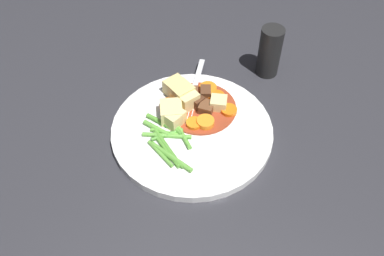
% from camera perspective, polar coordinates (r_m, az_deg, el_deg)
% --- Properties ---
extents(ground_plane, '(3.00, 3.00, 0.00)m').
position_cam_1_polar(ground_plane, '(0.71, -0.00, -0.75)').
color(ground_plane, '#2D2D33').
extents(dinner_plate, '(0.27, 0.27, 0.01)m').
position_cam_1_polar(dinner_plate, '(0.70, -0.00, -0.38)').
color(dinner_plate, white).
rests_on(dinner_plate, ground_plane).
extents(stew_sauce, '(0.13, 0.13, 0.00)m').
position_cam_1_polar(stew_sauce, '(0.73, 1.15, 2.85)').
color(stew_sauce, '#93381E').
rests_on(stew_sauce, dinner_plate).
extents(carrot_slice_0, '(0.03, 0.03, 0.01)m').
position_cam_1_polar(carrot_slice_0, '(0.73, -3.43, 3.23)').
color(carrot_slice_0, orange).
rests_on(carrot_slice_0, dinner_plate).
extents(carrot_slice_1, '(0.04, 0.04, 0.01)m').
position_cam_1_polar(carrot_slice_1, '(0.75, 2.22, 5.37)').
color(carrot_slice_1, orange).
rests_on(carrot_slice_1, dinner_plate).
extents(carrot_slice_2, '(0.05, 0.05, 0.01)m').
position_cam_1_polar(carrot_slice_2, '(0.73, 2.42, 3.55)').
color(carrot_slice_2, orange).
rests_on(carrot_slice_2, dinner_plate).
extents(carrot_slice_3, '(0.03, 0.03, 0.01)m').
position_cam_1_polar(carrot_slice_3, '(0.70, 1.87, 0.76)').
color(carrot_slice_3, orange).
rests_on(carrot_slice_3, dinner_plate).
extents(carrot_slice_4, '(0.04, 0.04, 0.01)m').
position_cam_1_polar(carrot_slice_4, '(0.72, 5.13, 2.41)').
color(carrot_slice_4, orange).
rests_on(carrot_slice_4, dinner_plate).
extents(carrot_slice_5, '(0.04, 0.04, 0.01)m').
position_cam_1_polar(carrot_slice_5, '(0.74, 3.20, 4.30)').
color(carrot_slice_5, orange).
rests_on(carrot_slice_5, dinner_plate).
extents(carrot_slice_6, '(0.04, 0.04, 0.01)m').
position_cam_1_polar(carrot_slice_6, '(0.70, 0.14, 0.66)').
color(carrot_slice_6, orange).
rests_on(carrot_slice_6, dinner_plate).
extents(potato_chunk_0, '(0.04, 0.03, 0.03)m').
position_cam_1_polar(potato_chunk_0, '(0.69, -2.48, 1.35)').
color(potato_chunk_0, '#EAD68C').
rests_on(potato_chunk_0, dinner_plate).
extents(potato_chunk_1, '(0.05, 0.04, 0.03)m').
position_cam_1_polar(potato_chunk_1, '(0.73, -1.45, 4.81)').
color(potato_chunk_1, '#E5CC7A').
rests_on(potato_chunk_1, dinner_plate).
extents(potato_chunk_2, '(0.05, 0.05, 0.03)m').
position_cam_1_polar(potato_chunk_2, '(0.70, -2.89, 2.21)').
color(potato_chunk_2, '#EAD68C').
rests_on(potato_chunk_2, dinner_plate).
extents(potato_chunk_3, '(0.05, 0.05, 0.03)m').
position_cam_1_polar(potato_chunk_3, '(0.74, -2.12, 5.48)').
color(potato_chunk_3, '#E5CC7A').
rests_on(potato_chunk_3, dinner_plate).
extents(potato_chunk_4, '(0.04, 0.04, 0.03)m').
position_cam_1_polar(potato_chunk_4, '(0.72, -0.68, 3.95)').
color(potato_chunk_4, '#EAD68C').
rests_on(potato_chunk_4, dinner_plate).
extents(potato_chunk_5, '(0.04, 0.04, 0.02)m').
position_cam_1_polar(potato_chunk_5, '(0.72, 3.69, 3.40)').
color(potato_chunk_5, '#EAD68C').
rests_on(potato_chunk_5, dinner_plate).
extents(meat_chunk_0, '(0.03, 0.03, 0.02)m').
position_cam_1_polar(meat_chunk_0, '(0.74, 1.89, 4.85)').
color(meat_chunk_0, '#56331E').
rests_on(meat_chunk_0, dinner_plate).
extents(meat_chunk_1, '(0.03, 0.03, 0.02)m').
position_cam_1_polar(meat_chunk_1, '(0.72, 2.21, 2.72)').
color(meat_chunk_1, brown).
rests_on(meat_chunk_1, dinner_plate).
extents(meat_chunk_2, '(0.04, 0.04, 0.02)m').
position_cam_1_polar(meat_chunk_2, '(0.74, -0.13, 4.53)').
color(meat_chunk_2, brown).
rests_on(meat_chunk_2, dinner_plate).
extents(meat_chunk_3, '(0.02, 0.02, 0.02)m').
position_cam_1_polar(meat_chunk_3, '(0.72, 0.70, 3.58)').
color(meat_chunk_3, '#4C2B19').
rests_on(meat_chunk_3, dinner_plate).
extents(green_bean_0, '(0.02, 0.05, 0.01)m').
position_cam_1_polar(green_bean_0, '(0.69, -3.60, -0.65)').
color(green_bean_0, '#66AD42').
rests_on(green_bean_0, dinner_plate).
extents(green_bean_1, '(0.01, 0.05, 0.01)m').
position_cam_1_polar(green_bean_1, '(0.69, -4.95, -0.05)').
color(green_bean_1, '#66AD42').
rests_on(green_bean_1, dinner_plate).
extents(green_bean_2, '(0.04, 0.08, 0.01)m').
position_cam_1_polar(green_bean_2, '(0.67, -3.52, -2.62)').
color(green_bean_2, '#599E38').
rests_on(green_bean_2, dinner_plate).
extents(green_bean_3, '(0.02, 0.08, 0.01)m').
position_cam_1_polar(green_bean_3, '(0.65, -2.84, -4.04)').
color(green_bean_3, '#66AD42').
rests_on(green_bean_3, dinner_plate).
extents(green_bean_4, '(0.03, 0.05, 0.01)m').
position_cam_1_polar(green_bean_4, '(0.70, -2.65, 0.55)').
color(green_bean_4, '#4C8E33').
rests_on(green_bean_4, dinner_plate).
extents(green_bean_5, '(0.04, 0.05, 0.01)m').
position_cam_1_polar(green_bean_5, '(0.68, -0.87, -1.33)').
color(green_bean_5, '#66AD42').
rests_on(green_bean_5, dinner_plate).
extents(green_bean_6, '(0.04, 0.08, 0.01)m').
position_cam_1_polar(green_bean_6, '(0.67, -3.62, -3.02)').
color(green_bean_6, '#599E38').
rests_on(green_bean_6, dinner_plate).
extents(green_bean_7, '(0.03, 0.06, 0.01)m').
position_cam_1_polar(green_bean_7, '(0.66, -4.40, -3.56)').
color(green_bean_7, '#66AD42').
rests_on(green_bean_7, dinner_plate).
extents(green_bean_8, '(0.05, 0.08, 0.01)m').
position_cam_1_polar(green_bean_8, '(0.68, -3.49, -1.06)').
color(green_bean_8, '#66AD42').
rests_on(green_bean_8, dinner_plate).
extents(green_bean_9, '(0.02, 0.07, 0.01)m').
position_cam_1_polar(green_bean_9, '(0.66, -3.23, -3.84)').
color(green_bean_9, '#599E38').
rests_on(green_bean_9, dinner_plate).
extents(green_bean_10, '(0.01, 0.07, 0.01)m').
position_cam_1_polar(green_bean_10, '(0.70, -4.00, 0.63)').
color(green_bean_10, '#599E38').
rests_on(green_bean_10, dinner_plate).
extents(green_bean_11, '(0.05, 0.04, 0.01)m').
position_cam_1_polar(green_bean_11, '(0.69, -3.47, -0.91)').
color(green_bean_11, '#4C8E33').
rests_on(green_bean_11, dinner_plate).
extents(fork, '(0.17, 0.08, 0.00)m').
position_cam_1_polar(fork, '(0.75, 0.15, 4.95)').
color(fork, silver).
rests_on(fork, dinner_plate).
extents(pepper_mill, '(0.04, 0.04, 0.10)m').
position_cam_1_polar(pepper_mill, '(0.80, 10.71, 10.34)').
color(pepper_mill, black).
rests_on(pepper_mill, ground_plane).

